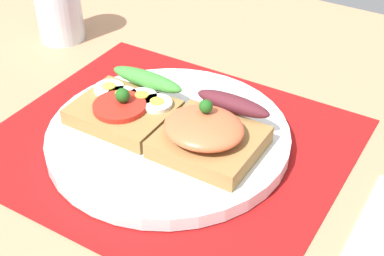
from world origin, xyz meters
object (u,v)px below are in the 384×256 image
sandwich_egg_tomato (128,105)px  sandwich_salmon (210,132)px  drinking_glass (58,5)px  plate (168,136)px

sandwich_egg_tomato → sandwich_salmon: bearing=-2.1°
drinking_glass → sandwich_egg_tomato: bearing=-31.1°
sandwich_egg_tomato → drinking_glass: (-21.39, 12.90, 1.92)cm
plate → sandwich_salmon: sandwich_salmon is taller
sandwich_salmon → sandwich_egg_tomato: bearing=177.9°
sandwich_salmon → plate: bearing=177.4°
plate → sandwich_egg_tomato: size_ratio=2.49×
sandwich_salmon → drinking_glass: drinking_glass is taller
plate → drinking_glass: size_ratio=2.55×
plate → drinking_glass: bearing=154.0°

